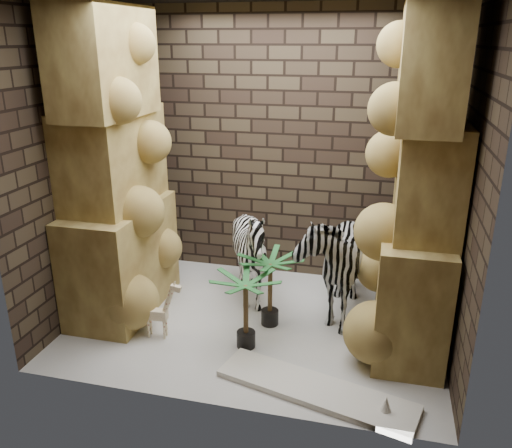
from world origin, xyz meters
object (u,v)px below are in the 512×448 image
(palm_front, at_px, (270,290))
(giraffe_toy, at_px, (156,308))
(zebra_right, at_px, (333,249))
(palm_back, at_px, (246,312))
(surfboard, at_px, (315,390))
(zebra_left, at_px, (251,258))

(palm_front, bearing_deg, giraffe_toy, -153.91)
(zebra_right, height_order, palm_front, zebra_right)
(giraffe_toy, xyz_separation_m, palm_back, (0.85, 0.04, 0.06))
(giraffe_toy, distance_m, palm_back, 0.85)
(surfboard, bearing_deg, giraffe_toy, 178.08)
(zebra_right, relative_size, giraffe_toy, 2.28)
(zebra_right, bearing_deg, palm_front, -142.97)
(giraffe_toy, relative_size, palm_back, 0.84)
(zebra_right, bearing_deg, palm_back, -128.51)
(giraffe_toy, height_order, surfboard, giraffe_toy)
(palm_front, bearing_deg, zebra_left, 127.21)
(zebra_right, relative_size, zebra_left, 1.21)
(palm_front, xyz_separation_m, palm_back, (-0.12, -0.44, -0.01))
(giraffe_toy, bearing_deg, zebra_right, 27.02)
(giraffe_toy, bearing_deg, palm_back, -0.84)
(zebra_right, height_order, palm_back, zebra_right)
(zebra_left, xyz_separation_m, palm_back, (0.16, -0.82, -0.15))
(zebra_right, distance_m, giraffe_toy, 1.80)
(palm_back, distance_m, surfboard, 0.92)
(zebra_left, height_order, palm_back, zebra_left)
(zebra_right, relative_size, palm_front, 1.84)
(zebra_right, bearing_deg, surfboard, -89.04)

